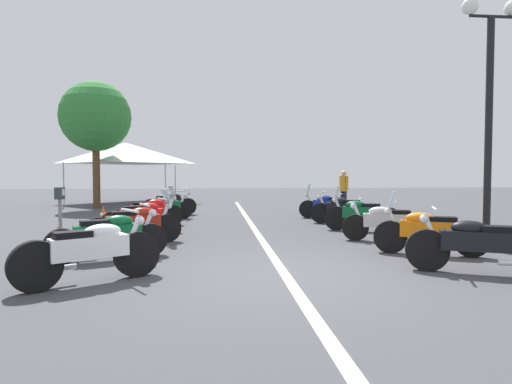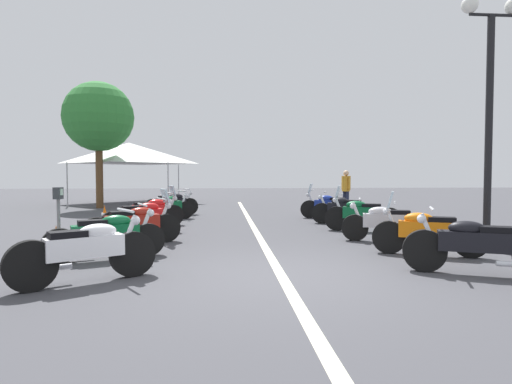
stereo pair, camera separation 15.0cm
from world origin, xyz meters
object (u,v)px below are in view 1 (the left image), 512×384
motorcycle_left_row_6 (170,203)px  motorcycle_right_row_5 (329,205)px  motorcycle_left_row_1 (109,235)px  motorcycle_left_row_2 (135,223)px  motorcycle_left_row_5 (165,207)px  motorcycle_left_row_4 (151,211)px  traffic_cone_0 (58,243)px  motorcycle_right_row_4 (344,209)px  motorcycle_right_row_3 (361,214)px  motorcycle_right_row_1 (428,231)px  event_tent (126,153)px  roadside_tree_0 (95,117)px  street_lamp_twin_globe (490,80)px  motorcycle_left_row_0 (91,250)px  traffic_cone_1 (104,216)px  motorcycle_right_row_0 (480,244)px  parking_meter (60,209)px  bystander_0 (344,188)px  motorcycle_left_row_3 (142,217)px  motorcycle_right_row_2 (388,222)px

motorcycle_left_row_6 → motorcycle_right_row_5: motorcycle_right_row_5 is taller
motorcycle_left_row_1 → motorcycle_left_row_6: bearing=65.0°
motorcycle_left_row_2 → motorcycle_left_row_5: (4.92, -0.02, -0.02)m
motorcycle_left_row_4 → traffic_cone_0: bearing=-124.8°
motorcycle_right_row_4 → motorcycle_right_row_3: bearing=107.4°
motorcycle_right_row_1 → event_tent: 17.66m
motorcycle_right_row_5 → roadside_tree_0: roadside_tree_0 is taller
street_lamp_twin_globe → motorcycle_right_row_3: bearing=28.6°
motorcycle_left_row_0 → traffic_cone_1: bearing=70.8°
motorcycle_left_row_0 → motorcycle_right_row_0: (0.03, -5.75, -0.00)m
motorcycle_left_row_1 → motorcycle_right_row_5: 8.70m
parking_meter → motorcycle_right_row_0: bearing=-10.5°
motorcycle_left_row_4 → motorcycle_right_row_5: 6.03m
motorcycle_right_row_0 → motorcycle_right_row_5: size_ratio=1.02×
motorcycle_right_row_1 → motorcycle_right_row_3: motorcycle_right_row_3 is taller
motorcycle_right_row_4 → event_tent: bearing=-30.5°
motorcycle_right_row_0 → traffic_cone_0: size_ratio=3.39×
motorcycle_left_row_0 → motorcycle_left_row_5: motorcycle_left_row_0 is taller
motorcycle_left_row_5 → traffic_cone_0: motorcycle_left_row_5 is taller
parking_meter → street_lamp_twin_globe: bearing=5.6°
parking_meter → traffic_cone_0: parking_meter is taller
motorcycle_right_row_1 → parking_meter: 6.88m
motorcycle_left_row_1 → motorcycle_right_row_3: motorcycle_right_row_3 is taller
event_tent → bystander_0: bearing=-120.9°
motorcycle_left_row_4 → bystander_0: size_ratio=1.11×
motorcycle_right_row_5 → motorcycle_left_row_1: bearing=68.1°
motorcycle_right_row_1 → roadside_tree_0: bearing=-29.2°
motorcycle_right_row_4 → bystander_0: 4.39m
motorcycle_left_row_2 → motorcycle_left_row_6: 6.48m
motorcycle_left_row_2 → traffic_cone_1: 3.94m
motorcycle_right_row_0 → motorcycle_right_row_4: motorcycle_right_row_0 is taller
motorcycle_right_row_1 → traffic_cone_1: (5.27, 7.36, -0.17)m
motorcycle_left_row_5 → motorcycle_right_row_3: size_ratio=0.94×
parking_meter → traffic_cone_1: (4.83, 0.50, -0.61)m
motorcycle_left_row_2 → bystander_0: bearing=21.7°
motorcycle_left_row_3 → traffic_cone_0: bearing=-131.0°
motorcycle_left_row_6 → motorcycle_left_row_2: bearing=-112.2°
motorcycle_right_row_2 → parking_meter: 6.86m
motorcycle_left_row_0 → motorcycle_left_row_2: motorcycle_left_row_2 is taller
motorcycle_left_row_6 → motorcycle_right_row_4: bearing=-51.2°
roadside_tree_0 → motorcycle_right_row_1: bearing=-141.7°
motorcycle_left_row_6 → traffic_cone_1: size_ratio=3.17×
motorcycle_right_row_3 → motorcycle_right_row_5: 3.27m
motorcycle_right_row_0 → bystander_0: bystander_0 is taller
motorcycle_right_row_0 → event_tent: event_tent is taller
motorcycle_left_row_3 → motorcycle_right_row_1: size_ratio=0.97×
street_lamp_twin_globe → traffic_cone_1: bearing=61.2°
traffic_cone_0 → parking_meter: bearing=9.9°
traffic_cone_0 → bystander_0: bystander_0 is taller
motorcycle_right_row_1 → motorcycle_right_row_2: bearing=-63.4°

